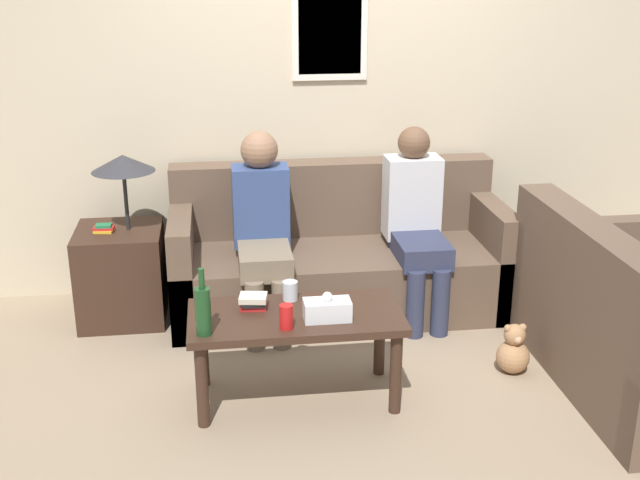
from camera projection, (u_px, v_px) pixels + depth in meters
name	position (u px, v px, depth m)	size (l,w,h in m)	color
ground_plane	(350.00, 339.00, 4.77)	(16.00, 16.00, 0.00)	gray
wall_back	(329.00, 94.00, 5.22)	(9.00, 0.08, 2.60)	beige
couch_main	(338.00, 260.00, 5.14)	(2.10, 0.84, 0.90)	brown
couch_side	(630.00, 329.00, 4.19)	(0.84, 1.53, 0.90)	brown
coffee_table	(296.00, 327.00, 4.01)	(1.07, 0.51, 0.48)	#382319
side_table_with_lamp	(122.00, 265.00, 4.95)	(0.52, 0.52, 1.05)	#382319
wine_bottle	(203.00, 310.00, 3.73)	(0.08, 0.08, 0.33)	#19421E
drinking_glass	(290.00, 291.00, 4.13)	(0.08, 0.08, 0.10)	silver
book_stack	(253.00, 301.00, 4.03)	(0.15, 0.13, 0.07)	red
soda_can	(286.00, 317.00, 3.81)	(0.07, 0.07, 0.12)	red
tissue_box	(327.00, 309.00, 3.90)	(0.23, 0.12, 0.14)	silver
person_left	(262.00, 225.00, 4.80)	(0.34, 0.66, 1.18)	#756651
person_right	(416.00, 218.00, 4.95)	(0.34, 0.65, 1.17)	#2D334C
teddy_bear	(513.00, 351.00, 4.36)	(0.18, 0.18, 0.29)	#A87A51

